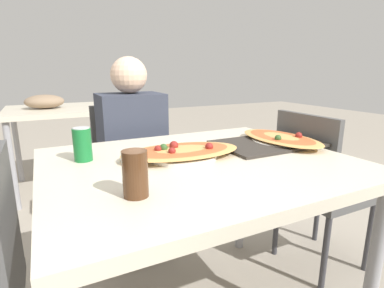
{
  "coord_description": "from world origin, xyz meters",
  "views": [
    {
      "loc": [
        -0.51,
        -0.95,
        1.07
      ],
      "look_at": [
        -0.02,
        0.02,
        0.8
      ],
      "focal_mm": 28.0,
      "sensor_mm": 36.0,
      "label": 1
    }
  ],
  "objects_px": {
    "person_seated": "(133,143)",
    "drink_glass": "(135,174)",
    "pizza_main": "(181,152)",
    "pizza_second": "(281,139)",
    "chair_side_right": "(317,184)",
    "chair_far_seated": "(129,168)",
    "soda_can": "(82,144)",
    "dining_table": "(199,179)"
  },
  "relations": [
    {
      "from": "pizza_main",
      "to": "pizza_second",
      "type": "relative_size",
      "value": 1.09
    },
    {
      "from": "chair_side_right",
      "to": "drink_glass",
      "type": "relative_size",
      "value": 6.86
    },
    {
      "from": "chair_side_right",
      "to": "chair_far_seated",
      "type": "bearing_deg",
      "value": -131.24
    },
    {
      "from": "dining_table",
      "to": "chair_far_seated",
      "type": "height_order",
      "value": "chair_far_seated"
    },
    {
      "from": "person_seated",
      "to": "drink_glass",
      "type": "height_order",
      "value": "person_seated"
    },
    {
      "from": "pizza_main",
      "to": "chair_far_seated",
      "type": "bearing_deg",
      "value": 91.78
    },
    {
      "from": "chair_side_right",
      "to": "pizza_main",
      "type": "distance_m",
      "value": 0.84
    },
    {
      "from": "chair_far_seated",
      "to": "person_seated",
      "type": "height_order",
      "value": "person_seated"
    },
    {
      "from": "chair_far_seated",
      "to": "pizza_main",
      "type": "distance_m",
      "value": 0.77
    },
    {
      "from": "person_seated",
      "to": "drink_glass",
      "type": "relative_size",
      "value": 9.07
    },
    {
      "from": "chair_side_right",
      "to": "pizza_second",
      "type": "height_order",
      "value": "chair_side_right"
    },
    {
      "from": "person_seated",
      "to": "pizza_main",
      "type": "xyz_separation_m",
      "value": [
        0.02,
        -0.61,
        0.09
      ]
    },
    {
      "from": "dining_table",
      "to": "chair_side_right",
      "type": "relative_size",
      "value": 1.29
    },
    {
      "from": "person_seated",
      "to": "drink_glass",
      "type": "bearing_deg",
      "value": 74.83
    },
    {
      "from": "chair_side_right",
      "to": "person_seated",
      "type": "xyz_separation_m",
      "value": [
        -0.81,
        0.6,
        0.18
      ]
    },
    {
      "from": "soda_can",
      "to": "drink_glass",
      "type": "height_order",
      "value": "drink_glass"
    },
    {
      "from": "chair_side_right",
      "to": "pizza_main",
      "type": "height_order",
      "value": "chair_side_right"
    },
    {
      "from": "chair_far_seated",
      "to": "person_seated",
      "type": "distance_m",
      "value": 0.22
    },
    {
      "from": "chair_far_seated",
      "to": "pizza_second",
      "type": "xyz_separation_m",
      "value": [
        0.53,
        -0.72,
        0.28
      ]
    },
    {
      "from": "drink_glass",
      "to": "pizza_second",
      "type": "height_order",
      "value": "drink_glass"
    },
    {
      "from": "dining_table",
      "to": "soda_can",
      "type": "relative_size",
      "value": 8.91
    },
    {
      "from": "chair_side_right",
      "to": "soda_can",
      "type": "distance_m",
      "value": 1.19
    },
    {
      "from": "chair_side_right",
      "to": "drink_glass",
      "type": "height_order",
      "value": "drink_glass"
    },
    {
      "from": "chair_far_seated",
      "to": "soda_can",
      "type": "bearing_deg",
      "value": 61.74
    },
    {
      "from": "drink_glass",
      "to": "person_seated",
      "type": "bearing_deg",
      "value": 74.83
    },
    {
      "from": "dining_table",
      "to": "drink_glass",
      "type": "bearing_deg",
      "value": -145.18
    },
    {
      "from": "person_seated",
      "to": "pizza_main",
      "type": "bearing_deg",
      "value": 92.12
    },
    {
      "from": "chair_side_right",
      "to": "person_seated",
      "type": "relative_size",
      "value": 0.76
    },
    {
      "from": "chair_side_right",
      "to": "drink_glass",
      "type": "bearing_deg",
      "value": -74.64
    },
    {
      "from": "person_seated",
      "to": "chair_side_right",
      "type": "bearing_deg",
      "value": 143.66
    },
    {
      "from": "pizza_second",
      "to": "dining_table",
      "type": "bearing_deg",
      "value": -171.69
    },
    {
      "from": "dining_table",
      "to": "person_seated",
      "type": "bearing_deg",
      "value": 95.67
    },
    {
      "from": "chair_far_seated",
      "to": "chair_side_right",
      "type": "bearing_deg",
      "value": 138.76
    },
    {
      "from": "chair_side_right",
      "to": "pizza_main",
      "type": "xyz_separation_m",
      "value": [
        -0.79,
        -0.01,
        0.28
      ]
    },
    {
      "from": "chair_far_seated",
      "to": "person_seated",
      "type": "relative_size",
      "value": 0.76
    },
    {
      "from": "chair_far_seated",
      "to": "drink_glass",
      "type": "xyz_separation_m",
      "value": [
        -0.24,
        -1.0,
        0.32
      ]
    },
    {
      "from": "pizza_main",
      "to": "soda_can",
      "type": "distance_m",
      "value": 0.37
    },
    {
      "from": "person_seated",
      "to": "pizza_main",
      "type": "relative_size",
      "value": 2.35
    },
    {
      "from": "pizza_main",
      "to": "pizza_second",
      "type": "xyz_separation_m",
      "value": [
        0.51,
        0.0,
        -0.0
      ]
    },
    {
      "from": "dining_table",
      "to": "drink_glass",
      "type": "xyz_separation_m",
      "value": [
        -0.31,
        -0.21,
        0.14
      ]
    },
    {
      "from": "drink_glass",
      "to": "chair_side_right",
      "type": "bearing_deg",
      "value": 15.36
    },
    {
      "from": "pizza_main",
      "to": "soda_can",
      "type": "height_order",
      "value": "soda_can"
    }
  ]
}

